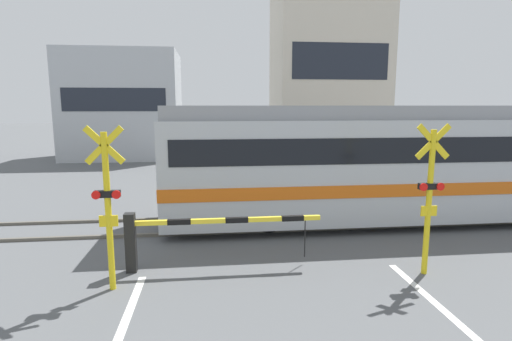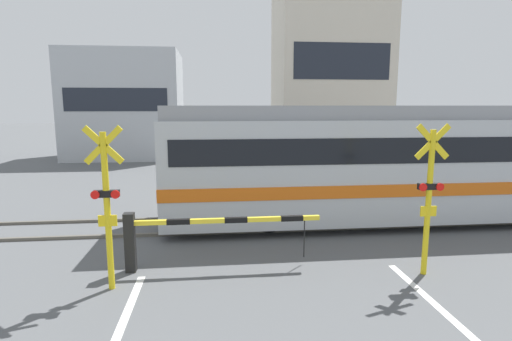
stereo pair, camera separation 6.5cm
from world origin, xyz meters
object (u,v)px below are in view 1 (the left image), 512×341
at_px(commuter_train, 421,160).
at_px(pedestrian, 246,161).
at_px(crossing_barrier_far, 295,176).
at_px(crossing_signal_right, 430,193).
at_px(crossing_barrier_near, 181,232).
at_px(crossing_signal_left, 108,202).

xyz_separation_m(commuter_train, pedestrian, (-4.55, 5.44, -0.72)).
distance_m(crossing_barrier_far, crossing_signal_right, 6.95).
xyz_separation_m(commuter_train, crossing_signal_right, (-1.82, -3.64, -0.13)).
bearing_deg(commuter_train, crossing_barrier_near, -156.37).
bearing_deg(pedestrian, crossing_signal_right, -73.28).
distance_m(commuter_train, crossing_signal_right, 4.07).
height_order(commuter_train, crossing_signal_left, commuter_train).
height_order(commuter_train, pedestrian, commuter_train).
height_order(crossing_signal_right, pedestrian, crossing_signal_right).
relative_size(crossing_barrier_near, pedestrian, 2.21).
bearing_deg(crossing_barrier_near, commuter_train, 23.63).
bearing_deg(crossing_barrier_near, pedestrian, 76.13).
xyz_separation_m(crossing_barrier_far, crossing_signal_left, (-4.79, -6.80, 0.83)).
bearing_deg(pedestrian, commuter_train, -50.13).
bearing_deg(commuter_train, crossing_barrier_far, 133.49).
relative_size(commuter_train, crossing_barrier_near, 3.70).
bearing_deg(crossing_barrier_far, commuter_train, -46.51).
bearing_deg(crossing_signal_right, pedestrian, 106.72).
bearing_deg(commuter_train, crossing_signal_left, -154.94).
relative_size(crossing_signal_right, pedestrian, 1.66).
relative_size(commuter_train, crossing_barrier_far, 3.70).
relative_size(crossing_barrier_near, crossing_barrier_far, 1.00).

